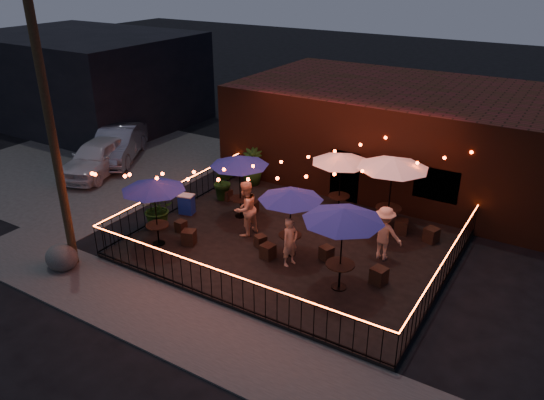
{
  "coord_description": "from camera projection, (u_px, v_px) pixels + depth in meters",
  "views": [
    {
      "loc": [
        7.6,
        -11.67,
        8.9
      ],
      "look_at": [
        -1.22,
        2.62,
        1.19
      ],
      "focal_mm": 35.0,
      "sensor_mm": 36.0,
      "label": 1
    }
  ],
  "objects": [
    {
      "name": "ground",
      "position": [
        261.0,
        274.0,
        16.37
      ],
      "size": [
        110.0,
        110.0,
        0.0
      ],
      "primitive_type": "plane",
      "color": "black",
      "rests_on": "ground"
    },
    {
      "name": "patio",
      "position": [
        293.0,
        244.0,
        17.88
      ],
      "size": [
        10.0,
        8.0,
        0.15
      ],
      "primitive_type": "cube",
      "color": "black",
      "rests_on": "ground"
    },
    {
      "name": "sidewalk",
      "position": [
        194.0,
        330.0,
        13.84
      ],
      "size": [
        18.0,
        2.5,
        0.05
      ],
      "primitive_type": "cube",
      "color": "#403E3B",
      "rests_on": "ground"
    },
    {
      "name": "parking_lot",
      "position": [
        94.0,
        163.0,
        25.18
      ],
      "size": [
        11.0,
        12.0,
        0.02
      ],
      "primitive_type": "cube",
      "color": "#403E3B",
      "rests_on": "ground"
    },
    {
      "name": "brick_building",
      "position": [
        406.0,
        134.0,
        22.78
      ],
      "size": [
        14.0,
        8.0,
        4.0
      ],
      "color": "#361B0E",
      "rests_on": "ground"
    },
    {
      "name": "background_building",
      "position": [
        85.0,
        78.0,
        30.87
      ],
      "size": [
        12.0,
        9.0,
        5.0
      ],
      "primitive_type": "cube",
      "color": "black",
      "rests_on": "ground"
    },
    {
      "name": "utility_pole",
      "position": [
        54.0,
        144.0,
        15.26
      ],
      "size": [
        0.26,
        0.26,
        8.0
      ],
      "primitive_type": "cylinder",
      "color": "#322714",
      "rests_on": "ground"
    },
    {
      "name": "fence_front",
      "position": [
        221.0,
        287.0,
        14.54
      ],
      "size": [
        10.0,
        0.04,
        1.04
      ],
      "color": "black",
      "rests_on": "patio"
    },
    {
      "name": "fence_left",
      "position": [
        178.0,
        197.0,
        20.02
      ],
      "size": [
        0.04,
        8.0,
        1.04
      ],
      "rotation": [
        0.0,
        0.0,
        1.57
      ],
      "color": "black",
      "rests_on": "patio"
    },
    {
      "name": "fence_right",
      "position": [
        444.0,
        272.0,
        15.25
      ],
      "size": [
        0.04,
        8.0,
        1.04
      ],
      "rotation": [
        0.0,
        0.0,
        1.57
      ],
      "color": "black",
      "rests_on": "patio"
    },
    {
      "name": "festoon_lights",
      "position": [
        263.0,
        174.0,
        17.11
      ],
      "size": [
        10.02,
        8.72,
        1.32
      ],
      "color": "red",
      "rests_on": "ground"
    },
    {
      "name": "cafe_table_0",
      "position": [
        153.0,
        186.0,
        16.91
      ],
      "size": [
        2.61,
        2.61,
        2.31
      ],
      "rotation": [
        0.0,
        0.0,
        -0.29
      ],
      "color": "black",
      "rests_on": "patio"
    },
    {
      "name": "cafe_table_1",
      "position": [
        239.0,
        162.0,
        18.78
      ],
      "size": [
        2.34,
        2.34,
        2.36
      ],
      "rotation": [
        0.0,
        0.0,
        -0.1
      ],
      "color": "black",
      "rests_on": "patio"
    },
    {
      "name": "cafe_table_2",
      "position": [
        291.0,
        196.0,
        16.32
      ],
      "size": [
        2.52,
        2.52,
        2.26
      ],
      "rotation": [
        0.0,
        0.0,
        -0.27
      ],
      "color": "black",
      "rests_on": "patio"
    },
    {
      "name": "cafe_table_3",
      "position": [
        341.0,
        159.0,
        18.93
      ],
      "size": [
        2.33,
        2.33,
        2.41
      ],
      "rotation": [
        0.0,
        0.0,
        0.07
      ],
      "color": "black",
      "rests_on": "patio"
    },
    {
      "name": "cafe_table_4",
      "position": [
        343.0,
        216.0,
        14.46
      ],
      "size": [
        2.83,
        2.83,
        2.55
      ],
      "rotation": [
        0.0,
        0.0,
        0.26
      ],
      "color": "black",
      "rests_on": "patio"
    },
    {
      "name": "cafe_table_5",
      "position": [
        393.0,
        163.0,
        17.72
      ],
      "size": [
        2.87,
        2.87,
        2.71
      ],
      "rotation": [
        0.0,
        0.0,
        -0.19
      ],
      "color": "black",
      "rests_on": "patio"
    },
    {
      "name": "bistro_chair_0",
      "position": [
        181.0,
        226.0,
        18.51
      ],
      "size": [
        0.36,
        0.36,
        0.4
      ],
      "primitive_type": "cube",
      "rotation": [
        0.0,
        0.0,
        -0.07
      ],
      "color": "black",
      "rests_on": "patio"
    },
    {
      "name": "bistro_chair_1",
      "position": [
        189.0,
        237.0,
        17.67
      ],
      "size": [
        0.53,
        0.53,
        0.49
      ],
      "primitive_type": "cube",
      "rotation": [
        0.0,
        0.0,
        3.49
      ],
      "color": "black",
      "rests_on": "patio"
    },
    {
      "name": "bistro_chair_2",
      "position": [
        227.0,
        195.0,
        20.91
      ],
      "size": [
        0.36,
        0.36,
        0.42
      ],
      "primitive_type": "cube",
      "rotation": [
        0.0,
        0.0,
        -0.02
      ],
      "color": "black",
      "rests_on": "patio"
    },
    {
      "name": "bistro_chair_3",
      "position": [
        253.0,
        207.0,
        19.91
      ],
      "size": [
        0.42,
        0.42,
        0.44
      ],
      "primitive_type": "cube",
      "rotation": [
        0.0,
        0.0,
        3.29
      ],
      "color": "black",
      "rests_on": "patio"
    },
    {
      "name": "bistro_chair_4",
      "position": [
        260.0,
        241.0,
        17.53
      ],
      "size": [
        0.45,
        0.45,
        0.4
      ],
      "primitive_type": "cube",
      "rotation": [
        0.0,
        0.0,
        -0.43
      ],
      "color": "black",
      "rests_on": "patio"
    },
    {
      "name": "bistro_chair_5",
      "position": [
        268.0,
        251.0,
        16.84
      ],
      "size": [
        0.46,
        0.46,
        0.47
      ],
      "primitive_type": "cube",
      "rotation": [
        0.0,
        0.0,
        2.97
      ],
      "color": "black",
      "rests_on": "patio"
    },
    {
      "name": "bistro_chair_6",
      "position": [
        314.0,
        219.0,
        19.04
      ],
      "size": [
        0.4,
        0.4,
        0.4
      ],
      "primitive_type": "cube",
      "rotation": [
        0.0,
        0.0,
        0.21
      ],
      "color": "black",
      "rests_on": "patio"
    },
    {
      "name": "bistro_chair_7",
      "position": [
        360.0,
        220.0,
        18.86
      ],
      "size": [
        0.45,
        0.45,
        0.46
      ],
      "primitive_type": "cube",
      "rotation": [
        0.0,
        0.0,
        2.98
      ],
      "color": "black",
      "rests_on": "patio"
    },
    {
      "name": "bistro_chair_8",
      "position": [
        326.0,
        253.0,
        16.79
      ],
      "size": [
        0.47,
        0.47,
        0.44
      ],
      "primitive_type": "cube",
      "rotation": [
        0.0,
        0.0,
        -0.35
      ],
      "color": "black",
      "rests_on": "patio"
    },
    {
      "name": "bistro_chair_9",
      "position": [
        379.0,
        276.0,
        15.53
      ],
      "size": [
        0.51,
        0.51,
        0.5
      ],
      "primitive_type": "cube",
      "rotation": [
        0.0,
        0.0,
        2.92
      ],
      "color": "black",
      "rests_on": "patio"
    },
    {
      "name": "bistro_chair_10",
      "position": [
        401.0,
        227.0,
        18.34
      ],
      "size": [
        0.52,
        0.52,
        0.52
      ],
      "primitive_type": "cube",
      "rotation": [
        0.0,
        0.0,
        0.23
      ],
      "color": "black",
      "rests_on": "patio"
    },
    {
      "name": "bistro_chair_11",
      "position": [
        431.0,
        235.0,
        17.82
      ],
      "size": [
        0.53,
        0.53,
        0.5
      ],
      "primitive_type": "cube",
      "rotation": [
        0.0,
        0.0,
        2.82
      ],
      "color": "black",
      "rests_on": "patio"
    },
    {
      "name": "patron_a",
      "position": [
        290.0,
        242.0,
        16.27
      ],
      "size": [
        0.53,
        0.66,
        1.58
      ],
      "primitive_type": "imported",
      "rotation": [
        0.0,
        0.0,
        1.27
      ],
      "color": "tan",
      "rests_on": "patio"
    },
    {
      "name": "patron_b",
      "position": [
        245.0,
        209.0,
        17.98
      ],
      "size": [
        0.89,
        1.07,
        1.96
      ],
      "primitive_type": "imported",
      "rotation": [
        0.0,
        0.0,
        -1.74
      ],
      "color": "#E3B191",
      "rests_on": "patio"
    },
    {
      "name": "patron_c",
      "position": [
        384.0,
        233.0,
        16.58
      ],
      "size": [
        1.19,
        0.73,
        1.78
      ],
      "primitive_type": "imported",
      "rotation": [
        0.0,
        0.0,
        3.2
      ],
      "color": "tan",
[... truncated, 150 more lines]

